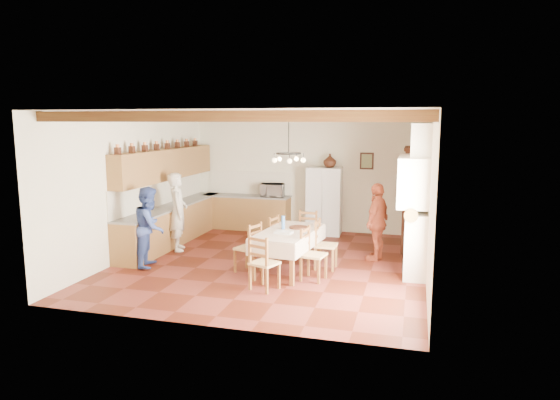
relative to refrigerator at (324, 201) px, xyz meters
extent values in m
cube|color=#501B0F|center=(-0.55, -2.91, -0.86)|extent=(6.00, 6.50, 0.02)
cube|color=beige|center=(-0.55, -2.91, 2.16)|extent=(6.00, 6.50, 0.02)
cube|color=#EDE8CA|center=(-0.55, 0.35, 0.65)|extent=(6.00, 0.02, 3.00)
cube|color=#EDE8CA|center=(-0.55, -6.17, 0.65)|extent=(6.00, 0.02, 3.00)
cube|color=#EDE8CA|center=(-3.56, -2.91, 0.65)|extent=(0.02, 6.50, 3.00)
cube|color=#EDE8CA|center=(2.46, -2.91, 0.65)|extent=(0.02, 6.50, 3.00)
cube|color=brown|center=(-3.25, -1.86, -0.42)|extent=(0.60, 4.30, 0.86)
cube|color=brown|center=(-2.10, 0.04, -0.42)|extent=(2.30, 0.60, 0.86)
cube|color=slate|center=(-3.25, -1.86, 0.03)|extent=(0.62, 4.30, 0.04)
cube|color=slate|center=(-2.10, 0.04, 0.03)|extent=(2.34, 0.62, 0.04)
cube|color=white|center=(-3.54, -1.86, 0.35)|extent=(0.03, 4.30, 0.60)
cube|color=white|center=(-2.10, 0.33, 0.35)|extent=(2.30, 0.03, 0.60)
cube|color=brown|center=(-3.38, -1.86, 1.00)|extent=(0.35, 4.20, 0.70)
cube|color=#321D17|center=(1.00, 0.32, 1.00)|extent=(0.34, 0.03, 0.42)
cube|color=silver|center=(0.00, 0.00, 0.00)|extent=(0.88, 0.73, 1.70)
cube|color=silver|center=(-0.09, -3.33, -0.09)|extent=(1.11, 1.88, 0.05)
cube|color=brown|center=(-0.54, -4.08, -0.48)|extent=(0.08, 0.08, 0.74)
cube|color=brown|center=(0.19, -4.16, -0.48)|extent=(0.08, 0.08, 0.74)
cube|color=brown|center=(-0.37, -2.49, -0.48)|extent=(0.08, 0.08, 0.74)
cube|color=brown|center=(0.37, -2.58, -0.48)|extent=(0.08, 0.08, 0.74)
torus|color=black|center=(-0.09, -3.33, 1.40)|extent=(0.47, 0.47, 0.03)
imported|color=silver|center=(-2.83, -2.46, 0.02)|extent=(0.64, 0.75, 1.73)
imported|color=#354B98|center=(-2.80, -3.72, -0.06)|extent=(0.78, 0.90, 1.58)
imported|color=#A34227|center=(1.48, -2.10, -0.05)|extent=(0.66, 1.01, 1.60)
imported|color=silver|center=(-1.38, 0.04, 0.22)|extent=(0.65, 0.49, 0.33)
imported|color=#33160B|center=(0.12, 0.00, 1.02)|extent=(0.33, 0.33, 0.33)
camera|label=1|loc=(2.20, -12.28, 2.00)|focal=32.00mm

